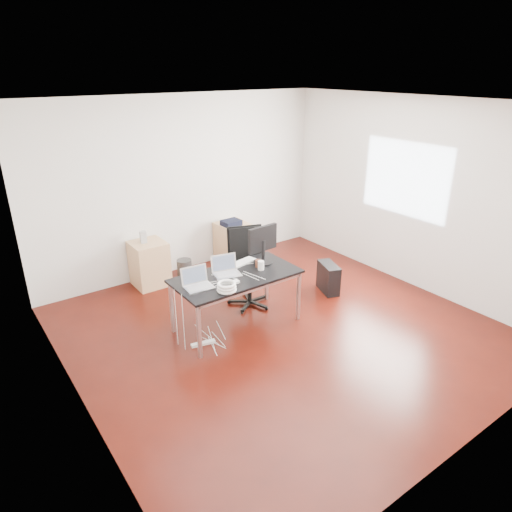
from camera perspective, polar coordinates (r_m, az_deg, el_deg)
room_shell at (r=5.42m, az=3.71°, el=3.67°), size 5.00×5.00×5.00m
desk at (r=5.77m, az=-2.47°, el=-2.88°), size 1.60×0.80×0.73m
office_chair at (r=6.41m, az=-1.02°, el=-0.87°), size 0.61×0.63×1.08m
filing_cabinet_left at (r=7.20m, az=-13.18°, el=-0.95°), size 0.50×0.50×0.70m
filing_cabinet_right at (r=7.86m, az=-2.92°, el=1.67°), size 0.50×0.50×0.70m
pc_tower at (r=6.95m, az=9.04°, el=-2.70°), size 0.34×0.49×0.44m
wastebasket at (r=7.47m, az=-8.92°, el=-1.48°), size 0.29×0.29×0.28m
power_strip at (r=5.73m, az=-6.62°, el=-10.79°), size 0.31×0.12×0.04m
laptop_left at (r=5.47m, az=-7.34°, el=-3.30°), size 0.35×0.28×0.23m
laptop_right at (r=5.77m, az=-3.74°, el=-1.74°), size 0.38×0.32×0.23m
monitor at (r=6.00m, az=0.84°, el=1.68°), size 0.45×0.26×0.51m
keyboard at (r=6.07m, az=-1.81°, el=-0.86°), size 0.46×0.23×0.02m
cup_white at (r=5.87m, az=0.63°, el=-1.19°), size 0.10×0.10×0.12m
cup_brown at (r=5.95m, az=0.26°, el=-0.94°), size 0.10×0.10×0.10m
cable_coil at (r=5.34m, az=-3.70°, el=-3.87°), size 0.24×0.24×0.11m
power_adapter at (r=5.55m, az=-2.53°, el=-3.22°), size 0.07×0.07×0.03m
speaker at (r=7.05m, az=-13.92°, el=2.31°), size 0.10×0.09×0.18m
navy_garment at (r=7.63m, az=-3.12°, el=4.17°), size 0.31×0.25×0.09m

